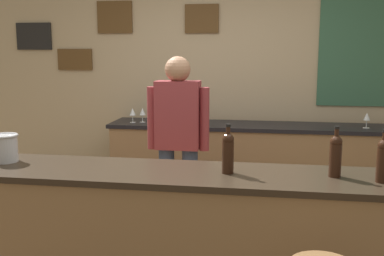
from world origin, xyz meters
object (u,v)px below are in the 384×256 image
Objects in this scene: wine_glass_b at (143,112)px; wine_bottle_a at (228,151)px; wine_glass_c at (367,117)px; bartender at (178,139)px; wine_bottle_b at (336,154)px; ice_bucket at (5,147)px; coffee_mug at (187,117)px; wine_glass_a at (133,112)px; wine_bottle_c at (383,159)px.

wine_bottle_a is at bearing -61.31° from wine_glass_b.
bartender is at bearing -148.15° from wine_glass_c.
wine_bottle_b is 2.15m from ice_bucket.
wine_glass_c is 1.84m from coffee_mug.
bartender is 5.29× the size of wine_bottle_a.
wine_glass_a is at bearing -160.31° from wine_glass_b.
wine_bottle_a reaches higher than wine_glass_b.
wine_bottle_a is 1.00× the size of wine_bottle_c.
wine_bottle_c is at bearing -16.86° from wine_bottle_b.
wine_bottle_b is 1.00× the size of wine_bottle_c.
wine_glass_c is at bearing 0.04° from wine_glass_b.
wine_bottle_b reaches higher than wine_glass_a.
wine_glass_c is (0.33, 2.05, -0.05)m from wine_bottle_c.
coffee_mug is (-1.84, 0.11, -0.06)m from wine_glass_c.
ice_bucket is (-1.51, 0.05, -0.04)m from wine_bottle_a.
wine_glass_b is (-1.98, 2.05, -0.05)m from wine_bottle_c.
ice_bucket is 2.24m from coffee_mug.
wine_glass_a is at bearing 80.40° from ice_bucket.
wine_bottle_a is at bearing 176.67° from wine_bottle_c.
wine_glass_c is 1.24× the size of coffee_mug.
ice_bucket is (-1.02, -0.88, 0.08)m from bartender.
bartender is 1.06m from wine_bottle_a.
coffee_mug is (-0.13, 1.17, 0.01)m from bartender.
wine_glass_b and wine_glass_c have the same top height.
wine_bottle_a and wine_bottle_b have the same top height.
bartender reaches higher than wine_glass_b.
bartender reaches higher than wine_glass_a.
wine_bottle_a is at bearing -177.82° from wine_bottle_b.
wine_bottle_c is at bearing -99.18° from wine_glass_c.
wine_glass_c is (2.31, 0.00, 0.00)m from wine_glass_b.
wine_glass_b is (0.10, 0.04, 0.00)m from wine_glass_a.
wine_bottle_c reaches higher than wine_glass_a.
wine_glass_a and wine_glass_b have the same top height.
ice_bucket reaches higher than wine_glass_a.
bartender reaches higher than ice_bucket.
coffee_mug is at bearing 14.31° from wine_glass_a.
wine_glass_a is (0.32, 1.91, -0.01)m from ice_bucket.
wine_bottle_b reaches higher than wine_glass_c.
bartender is 12.96× the size of coffee_mug.
bartender is 5.29× the size of wine_bottle_c.
wine_bottle_b is (1.13, -0.91, 0.12)m from bartender.
coffee_mug is at bearing 125.02° from wine_bottle_c.
wine_bottle_c is (1.38, -0.98, 0.12)m from bartender.
wine_bottle_a is 1.51m from ice_bucket.
wine_glass_b is 0.48m from coffee_mug.
wine_bottle_c is 2.45× the size of coffee_mug.
wine_glass_a is 1.00× the size of wine_glass_c.
wine_bottle_a reaches higher than ice_bucket.
wine_glass_a is at bearing -179.12° from wine_glass_c.
wine_bottle_a reaches higher than coffee_mug.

